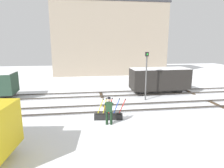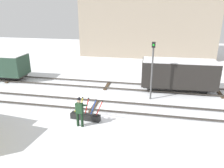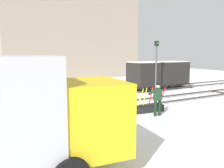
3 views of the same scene
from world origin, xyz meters
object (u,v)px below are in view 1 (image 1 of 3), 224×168
rail_worker (109,109)px  freight_car_back_track (159,79)px  signal_post (146,71)px  switch_lever_frame (109,116)px

rail_worker → freight_car_back_track: (5.70, 6.60, 0.44)m
rail_worker → signal_post: signal_post is taller
rail_worker → signal_post: 6.08m
rail_worker → freight_car_back_track: bearing=55.3°
switch_lever_frame → signal_post: 5.73m
switch_lever_frame → freight_car_back_track: freight_car_back_track is taller
switch_lever_frame → freight_car_back_track: (5.64, 5.84, 1.16)m
switch_lever_frame → signal_post: (3.64, 3.81, 2.23)m
rail_worker → freight_car_back_track: size_ratio=0.31×
signal_post → switch_lever_frame: bearing=-133.7°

